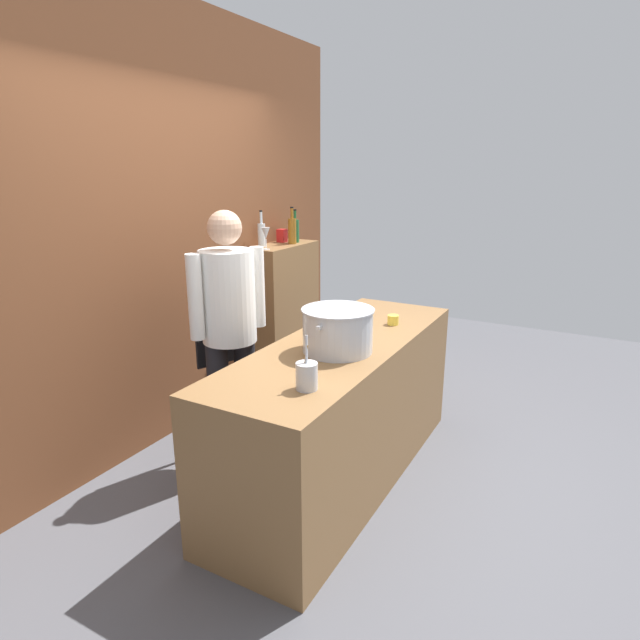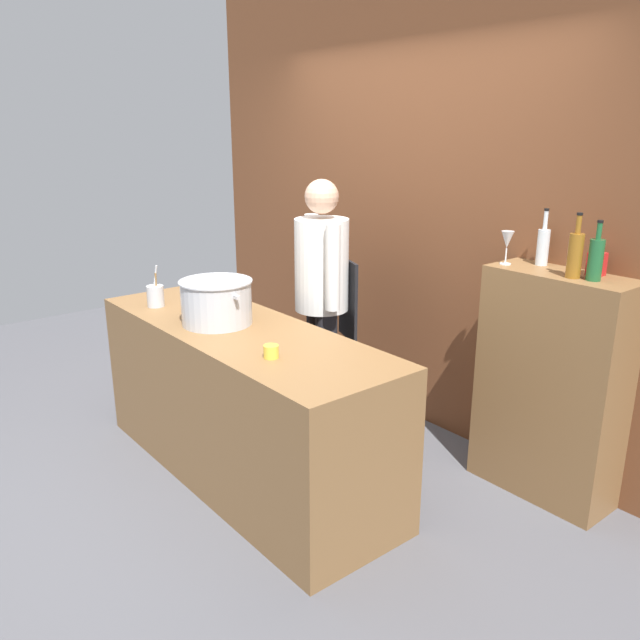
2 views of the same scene
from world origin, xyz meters
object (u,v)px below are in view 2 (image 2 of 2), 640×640
stockpot_large (217,302)px  wine_bottle_green (596,258)px  butter_jar (271,352)px  wine_bottle_clear (543,245)px  wine_bottle_amber (575,254)px  utensil_crock (155,296)px  chef (322,290)px  wine_glass_wide (507,241)px  spice_tin_red (597,264)px

stockpot_large → wine_bottle_green: wine_bottle_green is taller
stockpot_large → butter_jar: bearing=-7.4°
wine_bottle_clear → wine_bottle_amber: 0.30m
stockpot_large → utensil_crock: 0.56m
wine_bottle_green → stockpot_large: bearing=-141.7°
stockpot_large → butter_jar: 0.66m
utensil_crock → wine_bottle_amber: (1.98, 1.30, 0.40)m
chef → wine_bottle_clear: 1.36m
utensil_crock → wine_glass_wide: (1.59, 1.30, 0.41)m
utensil_crock → wine_glass_wide: bearing=39.4°
wine_bottle_green → butter_jar: bearing=-124.5°
stockpot_large → wine_glass_wide: bearing=48.7°
chef → utensil_crock: chef is taller
wine_bottle_green → wine_glass_wide: (-0.49, -0.02, 0.02)m
utensil_crock → spice_tin_red: 2.51m
wine_bottle_clear → spice_tin_red: 0.31m
chef → wine_bottle_clear: bearing=-132.9°
stockpot_large → wine_bottle_amber: bearing=39.4°
wine_glass_wide → spice_tin_red: bearing=16.3°
chef → wine_bottle_green: 1.65m
wine_glass_wide → spice_tin_red: (0.44, 0.13, -0.07)m
wine_bottle_clear → wine_bottle_amber: wine_bottle_amber is taller
chef → spice_tin_red: chef is taller
wine_bottle_green → wine_glass_wide: size_ratio=1.62×
chef → wine_bottle_green: size_ratio=5.67×
butter_jar → spice_tin_red: (0.84, 1.40, 0.38)m
stockpot_large → spice_tin_red: (1.49, 1.32, 0.29)m
chef → wine_bottle_amber: size_ratio=5.18×
chef → butter_jar: chef is taller
utensil_crock → wine_bottle_green: 2.49m
wine_bottle_amber → wine_glass_wide: wine_bottle_amber is taller
stockpot_large → spice_tin_red: 2.01m
stockpot_large → wine_bottle_green: 1.98m
utensil_crock → spice_tin_red: bearing=35.2°
wine_bottle_clear → wine_glass_wide: bearing=-134.4°
utensil_crock → wine_bottle_green: wine_bottle_green is taller
butter_jar → stockpot_large: bearing=172.6°
wine_bottle_green → wine_bottle_amber: bearing=-164.1°
wine_bottle_clear → wine_glass_wide: wine_bottle_clear is taller
wine_bottle_amber → wine_glass_wide: (-0.40, 0.01, 0.01)m
wine_bottle_amber → spice_tin_red: wine_bottle_amber is taller
butter_jar → utensil_crock: bearing=-178.5°
wine_bottle_green → spice_tin_red: bearing=113.3°
butter_jar → wine_bottle_amber: size_ratio=0.23×
stockpot_large → wine_glass_wide: size_ratio=2.58×
wine_bottle_clear → wine_glass_wide: size_ratio=1.68×
utensil_crock → butter_jar: utensil_crock is taller
utensil_crock → wine_bottle_clear: size_ratio=0.86×
butter_jar → wine_glass_wide: 1.41m
butter_jar → wine_bottle_clear: wine_bottle_clear is taller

